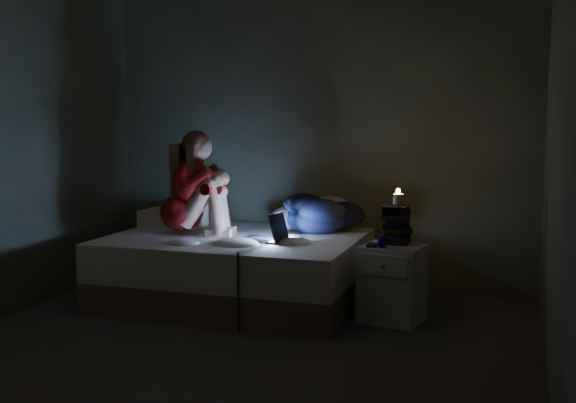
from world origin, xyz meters
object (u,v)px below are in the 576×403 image
at_px(candle, 398,199).
at_px(phone, 373,246).
at_px(nightstand, 392,283).
at_px(bed, 236,269).
at_px(woman, 181,182).
at_px(laptop, 262,226).

relative_size(candle, phone, 0.57).
distance_m(nightstand, phone, 0.31).
bearing_deg(nightstand, phone, -135.66).
xyz_separation_m(bed, candle, (1.23, -0.03, 0.58)).
bearing_deg(candle, woman, -179.15).
height_order(nightstand, candle, candle).
bearing_deg(phone, nightstand, 14.86).
relative_size(bed, phone, 13.25).
bearing_deg(woman, nightstand, -11.95).
height_order(woman, phone, woman).
relative_size(bed, woman, 2.32).
bearing_deg(laptop, bed, 160.66).
distance_m(bed, candle, 1.36).
relative_size(laptop, nightstand, 0.59).
bearing_deg(candle, laptop, -173.50).
height_order(bed, phone, phone).
xyz_separation_m(bed, laptop, (0.27, -0.14, 0.37)).
distance_m(woman, candle, 1.65).
bearing_deg(woman, bed, -1.79).
relative_size(woman, nightstand, 1.51).
bearing_deg(laptop, phone, 3.90).
distance_m(woman, nightstand, 1.76).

